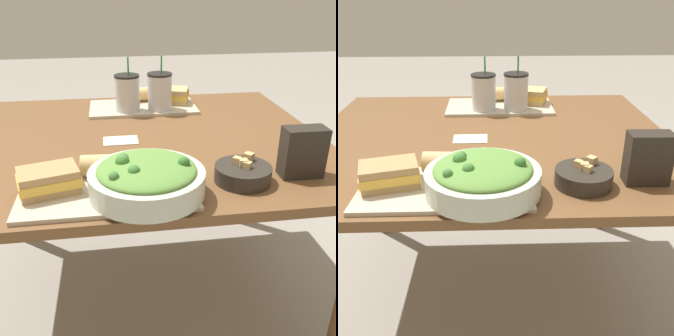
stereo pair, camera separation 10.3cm
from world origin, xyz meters
The scene contains 14 objects.
ground_plane centered at (0.00, 0.00, 0.00)m, with size 12.00×12.00×0.00m, color gray.
dining_table centered at (0.00, 0.00, 0.64)m, with size 1.29×1.10×0.73m.
tray_near centered at (-0.12, -0.40, 0.73)m, with size 0.46×0.25×0.01m.
tray_far centered at (0.04, 0.35, 0.73)m, with size 0.46×0.25×0.01m.
salad_bowl centered at (-0.02, -0.43, 0.78)m, with size 0.30×0.30×0.10m.
soup_bowl centered at (0.25, -0.38, 0.75)m, with size 0.16×0.16×0.07m.
sandwich_near centered at (-0.27, -0.39, 0.77)m, with size 0.18×0.14×0.06m.
baguette_near centered at (-0.11, -0.32, 0.77)m, with size 0.17×0.07×0.06m.
sandwich_far centered at (0.16, 0.39, 0.77)m, with size 0.19×0.16×0.06m.
baguette_far centered at (0.08, 0.44, 0.77)m, with size 0.15×0.09×0.06m.
drink_cup_dark centered at (-0.03, 0.29, 0.81)m, with size 0.10×0.10×0.22m.
drink_cup_red centered at (0.11, 0.29, 0.81)m, with size 0.10×0.10×0.23m.
chip_bag centered at (0.43, -0.37, 0.80)m, with size 0.12×0.07×0.14m.
napkin_folded centered at (-0.07, -0.03, 0.73)m, with size 0.12×0.09×0.00m.
Camera 2 is at (0.01, -1.33, 1.23)m, focal length 42.00 mm.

